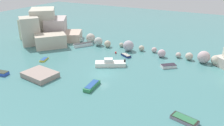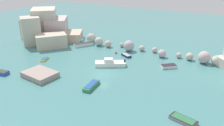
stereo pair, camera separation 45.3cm
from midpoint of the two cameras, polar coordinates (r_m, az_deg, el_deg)
name	(u,v)px [view 2 (the right image)]	position (r m, az deg, el deg)	size (l,w,h in m)	color
cove_water	(102,74)	(46.59, -2.12, -2.80)	(160.00, 160.00, 0.00)	teal
cliff_headland_left	(47,29)	(71.16, -15.66, 8.20)	(17.92, 17.17, 8.84)	beige
rock_breakwater	(142,48)	(58.80, 7.61, 3.73)	(38.13, 4.25, 2.76)	#AEC2B7
stone_dock	(40,74)	(47.43, -17.16, -2.70)	(6.28, 4.70, 1.02)	#A38F86
channel_buoy	(116,53)	(57.71, 1.24, 2.60)	(0.50, 0.50, 0.50)	red
moored_boat_0	(0,72)	(51.67, -25.73, -2.10)	(3.68, 1.99, 0.70)	blue
moored_boat_1	(126,55)	(55.90, 3.79, 1.89)	(3.00, 2.45, 0.50)	navy
moored_boat_2	(84,44)	(63.74, -6.86, 4.60)	(4.18, 5.12, 4.70)	white
moored_boat_3	(44,59)	(55.78, -16.16, 0.90)	(1.86, 2.82, 0.43)	yellow
moored_boat_4	(169,66)	(50.98, 14.09, -0.77)	(3.41, 3.23, 0.69)	silver
moored_boat_5	(91,86)	(41.63, -4.80, -5.61)	(1.76, 4.37, 0.72)	#368D56
moored_boat_6	(183,120)	(34.62, 17.62, -13.27)	(4.04, 2.46, 0.54)	gray
moored_boat_7	(110,63)	(50.39, -0.20, -0.06)	(6.84, 5.27, 1.65)	white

